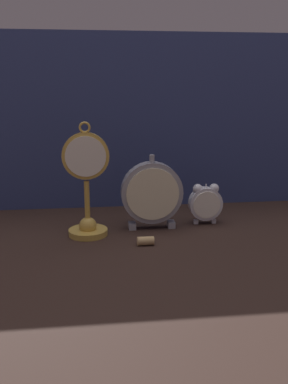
{
  "coord_description": "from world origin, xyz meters",
  "views": [
    {
      "loc": [
        -0.14,
        -1.05,
        0.39
      ],
      "look_at": [
        0.0,
        0.08,
        0.11
      ],
      "focal_mm": 40.0,
      "sensor_mm": 36.0,
      "label": 1
    }
  ],
  "objects_px": {
    "pocket_watch_on_stand": "(87,192)",
    "wine_cork": "(146,241)",
    "alarm_clock_twin_bell": "(206,202)",
    "mantel_clock_silver": "(152,193)"
  },
  "relations": [
    {
      "from": "pocket_watch_on_stand",
      "to": "mantel_clock_silver",
      "type": "bearing_deg",
      "value": 11.13
    },
    {
      "from": "wine_cork",
      "to": "pocket_watch_on_stand",
      "type": "bearing_deg",
      "value": 147.31
    },
    {
      "from": "pocket_watch_on_stand",
      "to": "wine_cork",
      "type": "distance_m",
      "value": 0.2
    },
    {
      "from": "alarm_clock_twin_bell",
      "to": "mantel_clock_silver",
      "type": "relative_size",
      "value": 0.57
    },
    {
      "from": "pocket_watch_on_stand",
      "to": "wine_cork",
      "type": "relative_size",
      "value": 7.22
    },
    {
      "from": "alarm_clock_twin_bell",
      "to": "wine_cork",
      "type": "xyz_separation_m",
      "value": [
        -0.19,
        -0.15,
        -0.05
      ]
    },
    {
      "from": "alarm_clock_twin_bell",
      "to": "mantel_clock_silver",
      "type": "bearing_deg",
      "value": -171.84
    },
    {
      "from": "wine_cork",
      "to": "alarm_clock_twin_bell",
      "type": "bearing_deg",
      "value": 37.93
    },
    {
      "from": "mantel_clock_silver",
      "to": "wine_cork",
      "type": "height_order",
      "value": "mantel_clock_silver"
    },
    {
      "from": "pocket_watch_on_stand",
      "to": "alarm_clock_twin_bell",
      "type": "height_order",
      "value": "pocket_watch_on_stand"
    }
  ]
}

